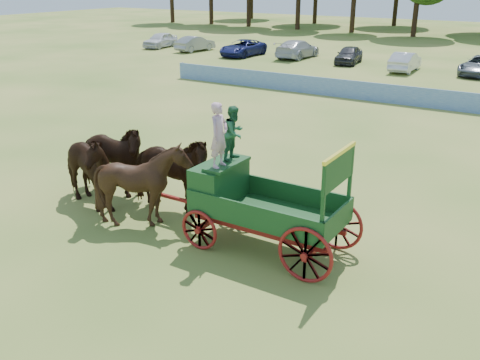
% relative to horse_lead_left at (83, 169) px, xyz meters
% --- Properties ---
extents(ground, '(160.00, 160.00, 0.00)m').
position_rel_horse_lead_left_xyz_m(ground, '(2.79, 1.02, -1.22)').
color(ground, '#A99A4C').
rests_on(ground, ground).
extents(horse_lead_left, '(3.10, 1.92, 2.44)m').
position_rel_horse_lead_left_xyz_m(horse_lead_left, '(0.00, 0.00, 0.00)').
color(horse_lead_left, '#321C0D').
rests_on(horse_lead_left, ground).
extents(horse_lead_right, '(3.02, 1.64, 2.44)m').
position_rel_horse_lead_left_xyz_m(horse_lead_right, '(0.00, 1.10, 0.00)').
color(horse_lead_right, '#321C0D').
rests_on(horse_lead_right, ground).
extents(horse_wheel_left, '(2.58, 2.39, 2.44)m').
position_rel_horse_lead_left_xyz_m(horse_wheel_left, '(2.40, 0.00, 0.00)').
color(horse_wheel_left, '#321C0D').
rests_on(horse_wheel_left, ground).
extents(horse_wheel_right, '(3.07, 1.81, 2.44)m').
position_rel_horse_lead_left_xyz_m(horse_wheel_right, '(2.40, 1.10, 0.00)').
color(horse_wheel_right, '#321C0D').
rests_on(horse_wheel_right, ground).
extents(farm_dray, '(6.00, 2.00, 3.80)m').
position_rel_horse_lead_left_xyz_m(farm_dray, '(5.37, 0.56, 0.39)').
color(farm_dray, maroon).
rests_on(farm_dray, ground).
extents(sponsor_banner, '(26.00, 0.08, 1.05)m').
position_rel_horse_lead_left_xyz_m(sponsor_banner, '(1.79, 19.02, -0.69)').
color(sponsor_banner, '#1E56A5').
rests_on(sponsor_banner, ground).
extents(parked_cars, '(53.05, 7.55, 1.52)m').
position_rel_horse_lead_left_xyz_m(parked_cars, '(2.63, 31.17, -0.50)').
color(parked_cars, silver).
rests_on(parked_cars, ground).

